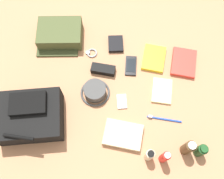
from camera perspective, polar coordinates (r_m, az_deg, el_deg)
ground_plane at (r=1.45m, az=0.00°, el=-0.77°), size 2.64×2.02×0.02m
backpack at (r=1.39m, az=-18.12°, el=-5.72°), size 0.38×0.33×0.16m
toiletry_pouch at (r=1.60m, az=-11.73°, el=12.19°), size 0.29×0.28×0.09m
bucket_hat at (r=1.41m, az=-3.88°, el=-0.39°), size 0.17×0.17×0.07m
shampoo_bottle at (r=1.37m, az=19.50°, el=-12.91°), size 0.05×0.05×0.11m
cologne_bottle at (r=1.34m, az=16.90°, el=-12.55°), size 0.05×0.05×0.14m
sunscreen_spray at (r=1.30m, az=11.87°, el=-14.80°), size 0.04×0.04×0.14m
lotion_bottle at (r=1.31m, az=8.47°, el=-14.52°), size 0.04×0.04×0.12m
paperback_novel at (r=1.56m, az=15.95°, el=5.87°), size 0.15×0.19×0.03m
travel_guidebook at (r=1.54m, az=9.45°, el=6.98°), size 0.14×0.18×0.02m
cell_phone at (r=1.50m, az=4.29°, el=5.40°), size 0.07×0.13×0.01m
media_player at (r=1.41m, az=2.25°, el=-2.71°), size 0.07×0.09×0.01m
wristwatch at (r=1.55m, az=-4.69°, el=8.27°), size 0.07×0.06×0.01m
toothbrush at (r=1.41m, az=11.38°, el=-6.54°), size 0.19×0.01×0.02m
wallet at (r=1.57m, az=0.84°, el=10.29°), size 0.11×0.12×0.02m
notepad at (r=1.46m, az=11.24°, el=-0.28°), size 0.11×0.15×0.02m
folded_towel at (r=1.35m, az=2.51°, el=-10.22°), size 0.21×0.15×0.04m
sunglasses_case at (r=1.47m, az=-2.03°, el=4.56°), size 0.14×0.06×0.04m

